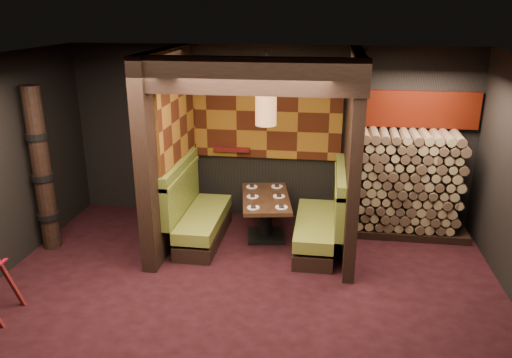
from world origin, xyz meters
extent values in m
cube|color=black|center=(0.00, 0.00, -0.01)|extent=(6.50, 5.50, 0.02)
cube|color=black|center=(0.00, 0.00, 2.86)|extent=(6.50, 5.50, 0.02)
cube|color=black|center=(0.00, 2.76, 1.43)|extent=(6.50, 0.02, 2.85)
cube|color=black|center=(0.00, -2.76, 1.43)|extent=(6.50, 0.02, 2.85)
cube|color=black|center=(-1.35, 1.65, 1.43)|extent=(0.20, 2.20, 2.85)
cube|color=black|center=(1.30, 1.70, 1.43)|extent=(0.15, 2.10, 2.85)
cube|color=black|center=(-0.02, 0.70, 2.63)|extent=(2.85, 0.18, 0.44)
cube|color=brown|center=(-0.02, 2.71, 1.82)|extent=(2.40, 0.06, 1.55)
cube|color=brown|center=(-1.23, 1.82, 1.85)|extent=(0.04, 1.85, 1.45)
cube|color=#531213|center=(-0.60, 2.65, 1.18)|extent=(0.60, 0.12, 0.07)
cube|color=black|center=(-0.85, 1.65, 0.11)|extent=(0.55, 1.60, 0.22)
cube|color=olive|center=(-0.85, 1.65, 0.36)|extent=(0.55, 1.60, 0.18)
cube|color=#415C16|center=(-1.19, 1.65, 0.75)|extent=(0.12, 1.60, 0.78)
cube|color=olive|center=(-1.19, 1.65, 1.10)|extent=(0.15, 1.60, 0.06)
cube|color=black|center=(0.82, 1.65, 0.11)|extent=(0.55, 1.60, 0.22)
cube|color=olive|center=(0.82, 1.65, 0.36)|extent=(0.55, 1.60, 0.18)
cube|color=#415C16|center=(1.16, 1.65, 0.75)|extent=(0.12, 1.60, 0.78)
cube|color=olive|center=(1.16, 1.65, 1.10)|extent=(0.15, 1.60, 0.06)
cube|color=black|center=(0.07, 1.86, 0.03)|extent=(0.64, 0.64, 0.06)
cylinder|color=black|center=(0.07, 1.86, 0.31)|extent=(0.20, 0.20, 0.62)
cube|color=#3D2918|center=(0.07, 1.86, 0.65)|extent=(0.91, 1.38, 0.06)
cylinder|color=white|center=(-0.05, 1.39, 0.68)|extent=(0.18, 0.18, 0.01)
cube|color=black|center=(-0.05, 1.39, 0.70)|extent=(0.09, 0.12, 0.02)
cylinder|color=white|center=(0.34, 1.46, 0.68)|extent=(0.18, 0.18, 0.01)
cube|color=black|center=(0.34, 1.46, 0.70)|extent=(0.09, 0.12, 0.02)
cylinder|color=white|center=(-0.13, 1.83, 0.68)|extent=(0.18, 0.18, 0.01)
cube|color=black|center=(-0.13, 1.83, 0.70)|extent=(0.09, 0.12, 0.02)
cylinder|color=white|center=(0.27, 1.90, 0.68)|extent=(0.18, 0.18, 0.01)
cube|color=black|center=(0.27, 1.90, 0.70)|extent=(0.09, 0.12, 0.02)
cylinder|color=white|center=(-0.21, 2.26, 0.68)|extent=(0.18, 0.18, 0.01)
cube|color=black|center=(-0.21, 2.26, 0.70)|extent=(0.09, 0.12, 0.02)
cylinder|color=white|center=(0.19, 2.33, 0.68)|extent=(0.18, 0.18, 0.01)
cube|color=black|center=(0.19, 2.33, 0.70)|extent=(0.09, 0.12, 0.02)
cylinder|color=#A96E3F|center=(0.07, 1.81, 2.02)|extent=(0.30, 0.30, 0.45)
sphere|color=#FFC672|center=(0.07, 1.81, 2.02)|extent=(0.18, 0.18, 0.18)
cylinder|color=black|center=(0.07, 1.81, 2.55)|extent=(0.02, 0.02, 0.60)
cube|color=#4E1211|center=(-2.70, -0.41, 0.33)|extent=(0.34, 0.05, 0.75)
cylinder|color=black|center=(-3.05, 1.10, 1.20)|extent=(0.26, 0.26, 2.40)
cylinder|color=black|center=(-3.05, 1.10, 0.50)|extent=(0.31, 0.31, 0.09)
cylinder|color=black|center=(-3.05, 1.10, 1.10)|extent=(0.31, 0.31, 0.09)
cylinder|color=black|center=(-3.05, 1.10, 1.70)|extent=(0.31, 0.31, 0.09)
cube|color=black|center=(2.29, 2.35, 0.06)|extent=(1.73, 0.70, 0.12)
cube|color=brown|center=(2.29, 2.35, 0.88)|extent=(1.73, 0.70, 1.52)
cube|color=maroon|center=(2.29, 2.68, 1.92)|extent=(1.83, 0.10, 0.56)
cube|color=black|center=(1.39, 1.96, 1.43)|extent=(0.08, 0.08, 2.85)
camera|label=1|loc=(0.93, -5.13, 3.39)|focal=35.00mm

